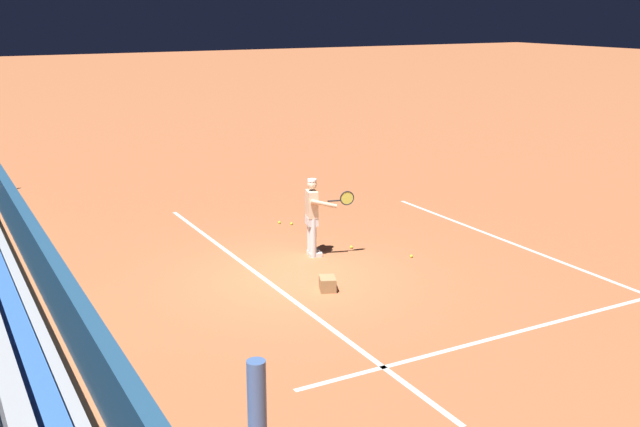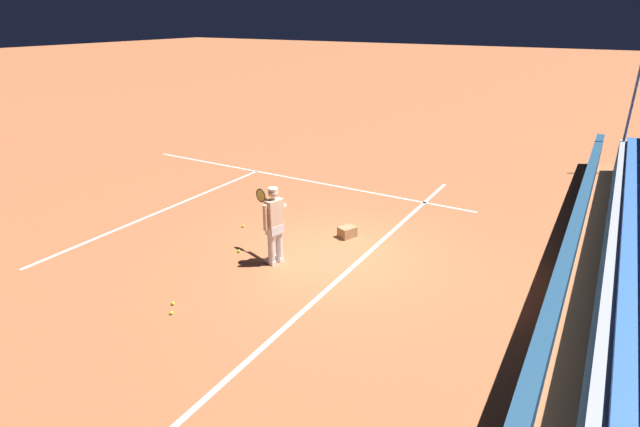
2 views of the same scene
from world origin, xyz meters
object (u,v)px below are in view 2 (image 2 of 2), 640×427
tennis_player (274,224)px  tennis_ball_near_player (171,313)px  ball_box_cardboard (347,232)px  tennis_ball_midcourt (239,251)px  tennis_ball_by_box (243,226)px  tennis_ball_far_right (173,303)px

tennis_player → tennis_ball_near_player: (-2.62, 0.43, -0.86)m
ball_box_cardboard → tennis_player: bearing=159.6°
tennis_ball_midcourt → tennis_ball_near_player: size_ratio=1.00×
ball_box_cardboard → tennis_ball_by_box: bearing=107.9°
tennis_ball_by_box → tennis_ball_far_right: (-3.52, -1.16, 0.00)m
tennis_ball_midcourt → tennis_ball_near_player: (-2.59, -0.56, 0.00)m
tennis_ball_midcourt → tennis_ball_near_player: same height
tennis_player → tennis_ball_near_player: tennis_player is taller
tennis_ball_near_player → tennis_player: bearing=-9.4°
tennis_player → tennis_ball_near_player: bearing=170.6°
tennis_ball_far_right → tennis_ball_midcourt: (2.35, 0.34, 0.00)m
tennis_ball_by_box → ball_box_cardboard: bearing=-72.1°
tennis_ball_by_box → tennis_ball_midcourt: bearing=-145.2°
tennis_ball_near_player → tennis_ball_by_box: bearing=20.0°
tennis_player → tennis_ball_midcourt: bearing=91.3°
ball_box_cardboard → tennis_ball_far_right: (-4.34, 1.38, -0.10)m
ball_box_cardboard → tennis_ball_by_box: size_ratio=6.06×
ball_box_cardboard → tennis_ball_midcourt: size_ratio=6.06×
tennis_player → tennis_ball_midcourt: (-0.02, 0.99, -0.86)m
tennis_player → tennis_ball_by_box: tennis_player is taller
ball_box_cardboard → tennis_ball_far_right: ball_box_cardboard is taller
tennis_ball_by_box → tennis_ball_near_player: (-3.77, -1.37, 0.00)m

